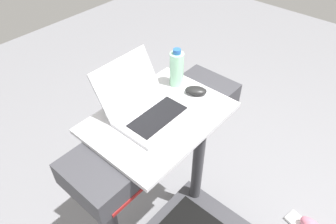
# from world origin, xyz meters

# --- Properties ---
(desk_board) EXTENTS (0.60, 0.43, 0.02)m
(desk_board) POSITION_xyz_m (0.00, 0.70, 1.10)
(desk_board) COLOR silver
(desk_board) RESTS_ON treadmill_base
(laptop) EXTENTS (0.30, 0.32, 0.21)m
(laptop) POSITION_xyz_m (-0.02, 0.75, 1.16)
(laptop) COLOR #B7B7BC
(laptop) RESTS_ON desk_board
(computer_mouse) EXTENTS (0.10, 0.12, 0.03)m
(computer_mouse) POSITION_xyz_m (0.22, 0.68, 1.13)
(computer_mouse) COLOR black
(computer_mouse) RESTS_ON desk_board
(water_bottle) EXTENTS (0.07, 0.07, 0.19)m
(water_bottle) POSITION_xyz_m (0.22, 0.79, 1.20)
(water_bottle) COLOR #9EDBB2
(water_bottle) RESTS_ON desk_board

